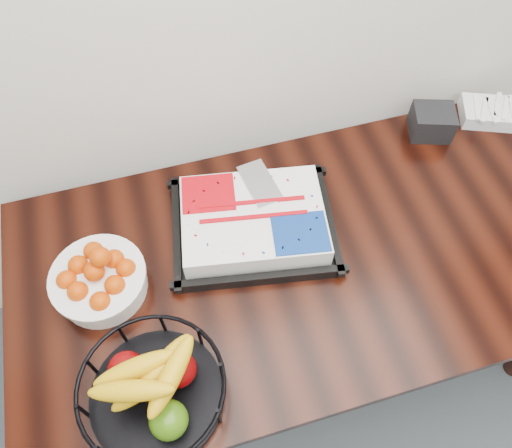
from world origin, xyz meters
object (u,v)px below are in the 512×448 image
object	(u,v)px
tangerine_bowl	(98,277)
fruit_basket	(153,390)
table	(310,267)
napkin_box	(432,122)
cake_tray	(253,222)

from	to	relation	value
tangerine_bowl	fruit_basket	xyz separation A→B (m)	(0.10, -0.35, 0.01)
table	napkin_box	world-z (taller)	napkin_box
table	tangerine_bowl	xyz separation A→B (m)	(-0.62, 0.06, 0.16)
napkin_box	cake_tray	bearing A→B (deg)	-162.69
table	fruit_basket	bearing A→B (deg)	-150.95
fruit_basket	napkin_box	xyz separation A→B (m)	(1.08, 0.64, -0.03)
tangerine_bowl	fruit_basket	distance (m)	0.36
tangerine_bowl	napkin_box	size ratio (longest dim) A/B	1.95
cake_tray	napkin_box	distance (m)	0.74
table	fruit_basket	distance (m)	0.62
napkin_box	table	bearing A→B (deg)	-147.95
cake_tray	napkin_box	xyz separation A→B (m)	(0.71, 0.22, 0.00)
cake_tray	napkin_box	bearing A→B (deg)	17.31
cake_tray	tangerine_bowl	distance (m)	0.47
napkin_box	fruit_basket	bearing A→B (deg)	-149.37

